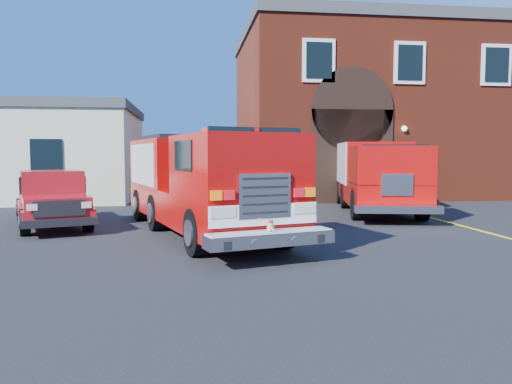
{
  "coord_description": "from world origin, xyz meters",
  "views": [
    {
      "loc": [
        -1.4,
        -11.67,
        2.11
      ],
      "look_at": [
        0.0,
        -1.2,
        1.3
      ],
      "focal_mm": 35.0,
      "sensor_mm": 36.0,
      "label": 1
    }
  ],
  "objects": [
    {
      "name": "parking_stripe_mid",
      "position": [
        6.5,
        4.0,
        0.0
      ],
      "size": [
        0.12,
        3.0,
        0.01
      ],
      "primitive_type": "cube",
      "color": "yellow",
      "rests_on": "ground"
    },
    {
      "name": "ground",
      "position": [
        0.0,
        0.0,
        0.0
      ],
      "size": [
        100.0,
        100.0,
        0.0
      ],
      "primitive_type": "plane",
      "color": "black",
      "rests_on": "ground"
    },
    {
      "name": "side_building",
      "position": [
        -9.0,
        13.0,
        2.2
      ],
      "size": [
        10.2,
        8.2,
        4.35
      ],
      "color": "beige",
      "rests_on": "ground"
    },
    {
      "name": "parking_stripe_far",
      "position": [
        6.5,
        7.0,
        0.0
      ],
      "size": [
        0.12,
        3.0,
        0.01
      ],
      "primitive_type": "cube",
      "color": "yellow",
      "rests_on": "ground"
    },
    {
      "name": "parking_stripe_near",
      "position": [
        6.5,
        1.0,
        0.0
      ],
      "size": [
        0.12,
        3.0,
        0.01
      ],
      "primitive_type": "cube",
      "color": "yellow",
      "rests_on": "ground"
    },
    {
      "name": "secondary_truck",
      "position": [
        5.42,
        5.94,
        1.38
      ],
      "size": [
        3.95,
        8.14,
        2.53
      ],
      "color": "black",
      "rests_on": "ground"
    },
    {
      "name": "fire_station",
      "position": [
        8.99,
        13.98,
        4.25
      ],
      "size": [
        15.2,
        10.2,
        8.45
      ],
      "color": "maroon",
      "rests_on": "ground"
    },
    {
      "name": "fire_engine",
      "position": [
        -1.12,
        1.61,
        1.38
      ],
      "size": [
        4.7,
        8.96,
        2.66
      ],
      "color": "black",
      "rests_on": "ground"
    },
    {
      "name": "pickup_truck",
      "position": [
        -5.41,
        3.52,
        0.77
      ],
      "size": [
        3.32,
        5.29,
        1.63
      ],
      "color": "black",
      "rests_on": "ground"
    }
  ]
}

